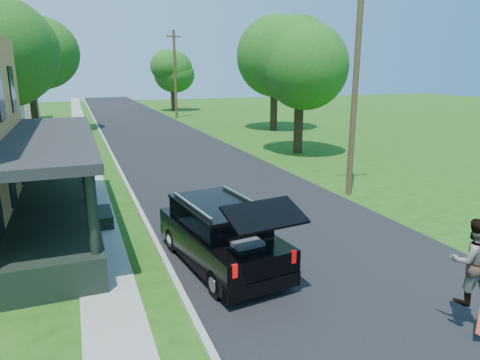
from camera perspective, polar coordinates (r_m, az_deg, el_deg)
name	(u,v)px	position (r m, az deg, el deg)	size (l,w,h in m)	color
ground	(338,272)	(11.55, 12.96, -11.91)	(140.00, 140.00, 0.00)	#1B4C0F
street	(171,147)	(29.54, -9.13, 4.36)	(8.00, 120.00, 0.02)	black
curb	(110,151)	(29.00, -16.99, 3.72)	(0.15, 120.00, 0.12)	#9F9F9A
sidewalk	(84,153)	(28.93, -20.05, 3.46)	(1.30, 120.00, 0.03)	#989991
black_suv	(221,235)	(11.32, -2.53, -7.28)	(2.41, 5.06, 2.27)	black
skateboarder	(472,261)	(9.55, 28.54, -9.51)	(1.05, 0.95, 1.76)	black
tree_left_far	(27,55)	(39.70, -26.51, 14.72)	(6.99, 6.81, 9.73)	black
tree_right_near	(300,65)	(26.90, 7.94, 14.97)	(5.74, 5.35, 7.96)	black
tree_right_mid	(274,54)	(37.75, 4.59, 16.43)	(7.85, 8.01, 9.96)	black
tree_right_far	(172,68)	(56.19, -9.10, 14.48)	(5.08, 4.91, 8.00)	black
utility_pole_near	(356,78)	(17.89, 15.19, 13.04)	(1.47, 0.45, 9.29)	#4A3B22
utility_pole_far	(175,74)	(47.70, -8.65, 13.85)	(1.69, 0.67, 9.18)	#4A3B22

